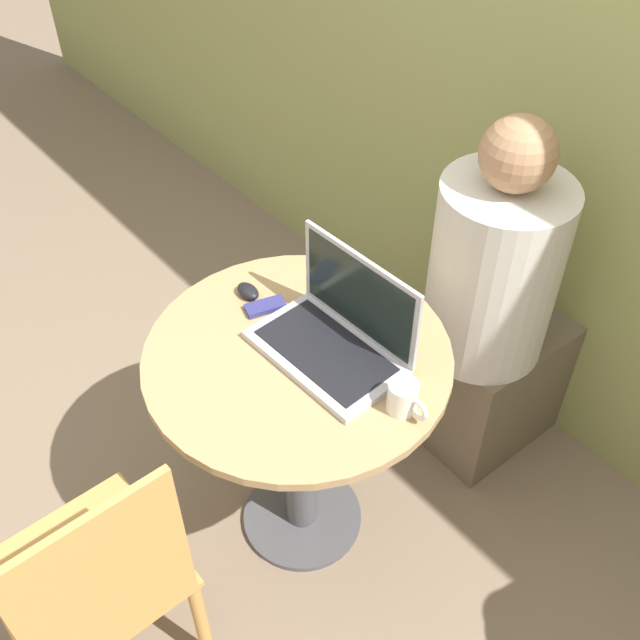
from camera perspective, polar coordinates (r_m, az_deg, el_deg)
The scene contains 9 objects.
ground_plane at distance 2.44m, azimuth -1.35°, elevation -14.82°, with size 12.00×12.00×0.00m, color #7F6B56.
back_wall at distance 2.14m, azimuth 19.20°, elevation 20.07°, with size 7.00×0.05×2.60m.
round_table at distance 1.99m, azimuth -1.61°, elevation -6.40°, with size 0.77×0.77×0.75m.
laptop at distance 1.81m, azimuth 1.32°, elevation -0.96°, with size 0.39×0.24×0.25m.
cell_phone at distance 1.95m, azimuth -4.19°, elevation 1.02°, with size 0.08×0.11×0.02m.
computer_mouse at distance 1.99m, azimuth -5.51°, elevation 2.20°, with size 0.07×0.05×0.03m.
coffee_cup at distance 1.70m, azimuth 6.42°, elevation -5.92°, with size 0.11×0.07×0.08m.
chair_empty at distance 1.88m, azimuth -16.53°, elevation -19.04°, with size 0.40×0.40×0.89m.
person_seated at distance 2.33m, azimuth 13.21°, elevation -0.29°, with size 0.37×0.57×1.21m.
Camera 1 is at (1.01, -0.78, 2.08)m, focal length 42.00 mm.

